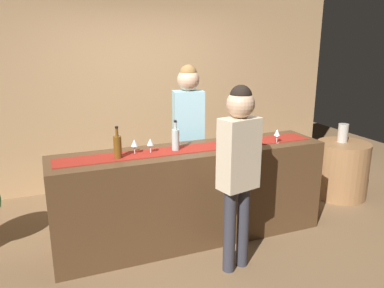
# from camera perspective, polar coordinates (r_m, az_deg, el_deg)

# --- Properties ---
(ground_plane) EXTENTS (10.00, 10.00, 0.00)m
(ground_plane) POSITION_cam_1_polar(r_m,az_deg,el_deg) (4.21, -0.00, -13.74)
(ground_plane) COLOR brown
(back_wall) EXTENTS (6.00, 0.12, 2.90)m
(back_wall) POSITION_cam_1_polar(r_m,az_deg,el_deg) (5.52, -7.42, 9.08)
(back_wall) COLOR tan
(back_wall) RESTS_ON ground
(bar_counter) EXTENTS (2.80, 0.60, 0.99)m
(bar_counter) POSITION_cam_1_polar(r_m,az_deg,el_deg) (3.99, -0.00, -7.54)
(bar_counter) COLOR #543821
(bar_counter) RESTS_ON ground
(counter_runner_cloth) EXTENTS (2.66, 0.28, 0.01)m
(counter_runner_cloth) POSITION_cam_1_polar(r_m,az_deg,el_deg) (3.83, -0.00, -0.68)
(counter_runner_cloth) COLOR maroon
(counter_runner_cloth) RESTS_ON bar_counter
(wine_bottle_amber) EXTENTS (0.07, 0.07, 0.30)m
(wine_bottle_amber) POSITION_cam_1_polar(r_m,az_deg,el_deg) (3.56, -11.02, -0.37)
(wine_bottle_amber) COLOR brown
(wine_bottle_amber) RESTS_ON bar_counter
(wine_bottle_clear) EXTENTS (0.07, 0.07, 0.30)m
(wine_bottle_clear) POSITION_cam_1_polar(r_m,az_deg,el_deg) (3.75, -2.47, 0.71)
(wine_bottle_clear) COLOR #B2C6C1
(wine_bottle_clear) RESTS_ON bar_counter
(wine_glass_near_customer) EXTENTS (0.07, 0.07, 0.14)m
(wine_glass_near_customer) POSITION_cam_1_polar(r_m,az_deg,el_deg) (3.67, -8.58, 0.08)
(wine_glass_near_customer) COLOR silver
(wine_glass_near_customer) RESTS_ON bar_counter
(wine_glass_mid_counter) EXTENTS (0.07, 0.07, 0.14)m
(wine_glass_mid_counter) POSITION_cam_1_polar(r_m,az_deg,el_deg) (4.12, 12.58, 1.61)
(wine_glass_mid_counter) COLOR silver
(wine_glass_mid_counter) RESTS_ON bar_counter
(wine_glass_far_end) EXTENTS (0.07, 0.07, 0.14)m
(wine_glass_far_end) POSITION_cam_1_polar(r_m,az_deg,el_deg) (3.68, -6.23, 0.23)
(wine_glass_far_end) COLOR silver
(wine_glass_far_end) RESTS_ON bar_counter
(bartender) EXTENTS (0.37, 0.25, 1.78)m
(bartender) POSITION_cam_1_polar(r_m,az_deg,el_deg) (4.39, -0.55, 3.05)
(bartender) COLOR #26262B
(bartender) RESTS_ON ground
(customer_sipping) EXTENTS (0.38, 0.27, 1.69)m
(customer_sipping) POSITION_cam_1_polar(r_m,az_deg,el_deg) (3.31, 6.96, -2.41)
(customer_sipping) COLOR #33333D
(customer_sipping) RESTS_ON ground
(round_side_table) EXTENTS (0.68, 0.68, 0.74)m
(round_side_table) POSITION_cam_1_polar(r_m,az_deg,el_deg) (5.47, 21.37, -3.57)
(round_side_table) COLOR #996B42
(round_side_table) RESTS_ON ground
(vase_on_side_table) EXTENTS (0.13, 0.13, 0.24)m
(vase_on_side_table) POSITION_cam_1_polar(r_m,az_deg,el_deg) (5.38, 21.57, 1.54)
(vase_on_side_table) COLOR #B7B2A8
(vase_on_side_table) RESTS_ON round_side_table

